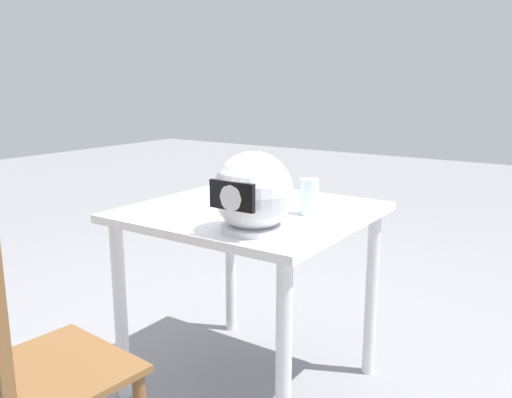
% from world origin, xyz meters
% --- Properties ---
extents(ground_plane, '(14.00, 14.00, 0.00)m').
position_xyz_m(ground_plane, '(0.00, 0.00, 0.00)').
color(ground_plane, gray).
extents(dining_table, '(0.84, 0.82, 0.74)m').
position_xyz_m(dining_table, '(0.00, 0.00, 0.63)').
color(dining_table, white).
rests_on(dining_table, ground).
extents(pizza_plate, '(0.29, 0.29, 0.01)m').
position_xyz_m(pizza_plate, '(0.05, -0.14, 0.74)').
color(pizza_plate, white).
rests_on(pizza_plate, dining_table).
extents(pizza, '(0.26, 0.26, 0.06)m').
position_xyz_m(pizza, '(0.05, -0.14, 0.76)').
color(pizza, tan).
rests_on(pizza, pizza_plate).
extents(motorcycle_helmet, '(0.26, 0.26, 0.26)m').
position_xyz_m(motorcycle_helmet, '(-0.18, 0.25, 0.86)').
color(motorcycle_helmet, silver).
rests_on(motorcycle_helmet, dining_table).
extents(drinking_glass, '(0.07, 0.07, 0.13)m').
position_xyz_m(drinking_glass, '(-0.23, -0.04, 0.80)').
color(drinking_glass, silver).
rests_on(drinking_glass, dining_table).
extents(chair_far, '(0.43, 0.43, 0.90)m').
position_xyz_m(chair_far, '(0.08, 0.95, 0.51)').
color(chair_far, brown).
rests_on(chair_far, ground).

